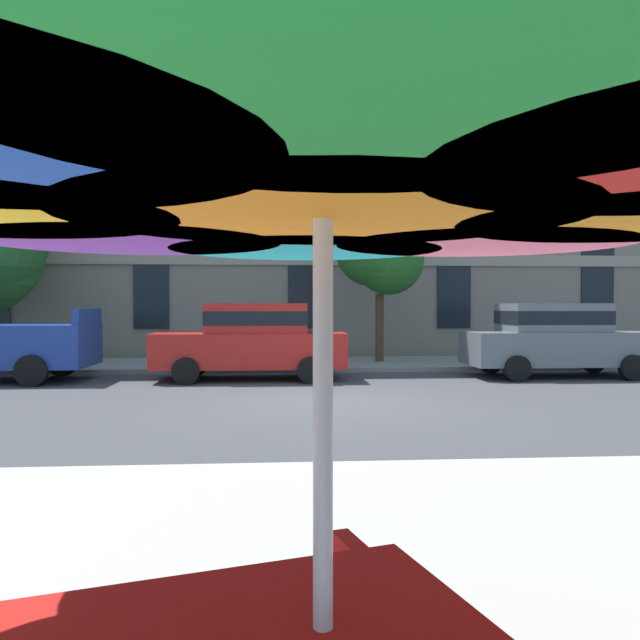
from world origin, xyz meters
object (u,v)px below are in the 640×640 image
at_px(street_tree_middle, 381,256).
at_px(sedan_red, 252,339).
at_px(sedan_gray, 556,338).
at_px(patio_umbrella, 323,148).

bearing_deg(street_tree_middle, sedan_red, -139.26).
xyz_separation_m(sedan_red, sedan_gray, (7.32, 0.00, 0.00)).
height_order(sedan_red, sedan_gray, same).
relative_size(sedan_gray, patio_umbrella, 1.33).
distance_m(sedan_red, patio_umbrella, 12.78).
relative_size(sedan_gray, street_tree_middle, 1.02).
bearing_deg(street_tree_middle, sedan_gray, -39.39).
height_order(sedan_red, patio_umbrella, patio_umbrella).
xyz_separation_m(street_tree_middle, patio_umbrella, (-2.90, -15.77, -0.96)).
bearing_deg(sedan_red, patio_umbrella, -86.99).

